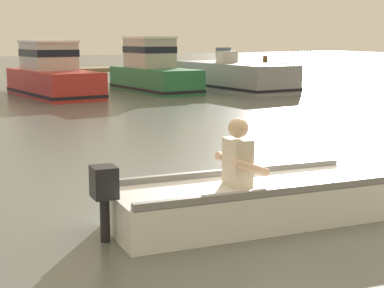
{
  "coord_description": "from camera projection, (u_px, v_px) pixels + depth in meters",
  "views": [
    {
      "loc": [
        -4.96,
        -6.22,
        2.05
      ],
      "look_at": [
        -0.48,
        1.09,
        0.55
      ],
      "focal_mm": 57.41,
      "sensor_mm": 36.0,
      "label": 1
    }
  ],
  "objects": [
    {
      "name": "ground_plane",
      "position": [
        266.0,
        194.0,
        8.13
      ],
      "size": [
        120.0,
        120.0,
        0.0
      ],
      "primitive_type": "plane",
      "color": "slate"
    },
    {
      "name": "wooden_dock",
      "position": [
        170.0,
        67.0,
        28.06
      ],
      "size": [
        12.87,
        1.57,
        1.08
      ],
      "color": "brown",
      "rests_on": "ground"
    },
    {
      "name": "rowboat_with_person",
      "position": [
        255.0,
        200.0,
        6.86
      ],
      "size": [
        3.72,
        1.54,
        1.19
      ],
      "color": "white",
      "rests_on": "ground"
    },
    {
      "name": "moored_boat_red",
      "position": [
        52.0,
        76.0,
        21.22
      ],
      "size": [
        2.01,
        4.83,
        1.93
      ],
      "color": "#B72D28",
      "rests_on": "ground"
    },
    {
      "name": "moored_boat_green",
      "position": [
        153.0,
        71.0,
        23.05
      ],
      "size": [
        1.77,
        4.57,
        2.06
      ],
      "color": "#287042",
      "rests_on": "ground"
    },
    {
      "name": "moored_boat_grey",
      "position": [
        233.0,
        77.0,
        23.88
      ],
      "size": [
        2.16,
        6.0,
        1.63
      ],
      "color": "gray",
      "rests_on": "ground"
    }
  ]
}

